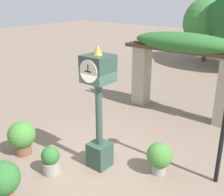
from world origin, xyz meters
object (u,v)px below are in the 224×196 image
at_px(pedestal_clock, 99,104).
at_px(potted_plant_far_left, 159,157).
at_px(potted_plant_near_left, 51,160).
at_px(potted_plant_near_right, 22,137).
at_px(potted_plant_far_right, 3,180).

relative_size(pedestal_clock, potted_plant_far_left, 3.81).
bearing_deg(potted_plant_far_left, potted_plant_near_left, -141.38).
bearing_deg(potted_plant_near_right, potted_plant_far_right, -45.58).
bearing_deg(pedestal_clock, potted_plant_far_right, -106.74).
bearing_deg(potted_plant_near_right, pedestal_clock, 23.85).
bearing_deg(potted_plant_near_right, potted_plant_far_left, 24.92).
xyz_separation_m(potted_plant_near_left, potted_plant_far_right, (0.04, -1.28, 0.19)).
bearing_deg(potted_plant_far_left, potted_plant_far_right, -124.59).
bearing_deg(potted_plant_far_left, potted_plant_near_right, -155.08).
bearing_deg(potted_plant_far_right, pedestal_clock, 73.26).
height_order(pedestal_clock, potted_plant_near_right, pedestal_clock).
xyz_separation_m(pedestal_clock, potted_plant_far_right, (-0.68, -2.26, -1.15)).
relative_size(pedestal_clock, potted_plant_far_right, 3.28).
xyz_separation_m(pedestal_clock, potted_plant_near_right, (-2.02, -0.89, -1.17)).
relative_size(potted_plant_near_left, potted_plant_far_left, 0.87).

